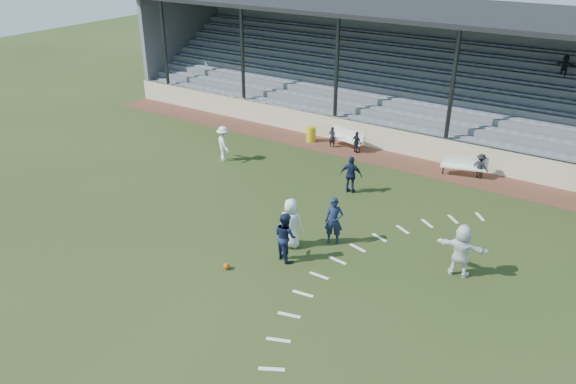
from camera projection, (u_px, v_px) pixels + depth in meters
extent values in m
plane|color=#2A3817|center=(250.00, 251.00, 19.86)|extent=(90.00, 90.00, 0.00)
cube|color=#572E23|center=(376.00, 156.00, 27.78)|extent=(34.00, 2.00, 0.02)
cube|color=beige|center=(386.00, 139.00, 28.31)|extent=(34.00, 0.18, 1.20)
cube|color=white|center=(346.00, 140.00, 28.61)|extent=(2.04, 0.74, 0.06)
cube|color=white|center=(349.00, 134.00, 28.67)|extent=(1.98, 0.40, 0.54)
cylinder|color=#292A2F|center=(333.00, 140.00, 29.23)|extent=(0.06, 0.06, 0.40)
cylinder|color=#292A2F|center=(360.00, 148.00, 28.19)|extent=(0.06, 0.06, 0.40)
cube|color=white|center=(463.00, 168.00, 25.41)|extent=(2.03, 0.92, 0.06)
cube|color=white|center=(465.00, 161.00, 25.47)|extent=(1.94, 0.59, 0.54)
cylinder|color=#292A2F|center=(443.00, 170.00, 25.74)|extent=(0.06, 0.06, 0.40)
cylinder|color=#292A2F|center=(482.00, 175.00, 25.28)|extent=(0.06, 0.06, 0.40)
cylinder|color=gold|center=(311.00, 134.00, 29.51)|extent=(0.50, 0.50, 0.79)
sphere|color=#C64C0B|center=(227.00, 266.00, 18.78)|extent=(0.22, 0.22, 0.22)
imported|color=white|center=(291.00, 223.00, 19.76)|extent=(1.02, 0.79, 1.85)
imported|color=#151E3B|center=(334.00, 221.00, 19.98)|extent=(0.77, 0.64, 1.79)
imported|color=#151E3B|center=(285.00, 236.00, 19.03)|extent=(1.05, 0.94, 1.76)
imported|color=white|center=(224.00, 144.00, 27.02)|extent=(1.28, 1.14, 1.72)
imported|color=#151E3B|center=(351.00, 175.00, 23.80)|extent=(1.01, 0.57, 1.63)
imported|color=white|center=(461.00, 250.00, 18.16)|extent=(1.76, 0.72, 1.85)
imported|color=black|center=(332.00, 137.00, 28.70)|extent=(0.42, 0.29, 1.08)
imported|color=black|center=(357.00, 142.00, 27.99)|extent=(0.70, 0.48, 1.10)
imported|color=black|center=(480.00, 166.00, 25.21)|extent=(0.82, 0.58, 1.15)
cube|color=slate|center=(390.00, 136.00, 28.73)|extent=(34.00, 0.80, 1.20)
cube|color=gray|center=(392.00, 123.00, 28.52)|extent=(33.00, 0.28, 0.10)
cube|color=slate|center=(397.00, 128.00, 29.24)|extent=(34.00, 0.80, 1.60)
cube|color=gray|center=(399.00, 112.00, 28.95)|extent=(33.00, 0.28, 0.10)
cube|color=slate|center=(403.00, 120.00, 29.76)|extent=(34.00, 0.80, 2.00)
cube|color=gray|center=(405.00, 100.00, 29.38)|extent=(33.00, 0.28, 0.10)
cube|color=slate|center=(409.00, 113.00, 30.28)|extent=(34.00, 0.80, 2.40)
cube|color=gray|center=(412.00, 89.00, 29.81)|extent=(33.00, 0.28, 0.10)
cube|color=slate|center=(415.00, 105.00, 30.79)|extent=(34.00, 0.80, 2.80)
cube|color=gray|center=(418.00, 79.00, 30.24)|extent=(33.00, 0.28, 0.10)
cube|color=slate|center=(421.00, 98.00, 31.31)|extent=(34.00, 0.80, 3.20)
cube|color=gray|center=(424.00, 68.00, 30.67)|extent=(33.00, 0.28, 0.10)
cube|color=slate|center=(426.00, 91.00, 31.83)|extent=(34.00, 0.80, 3.60)
cube|color=gray|center=(430.00, 58.00, 31.09)|extent=(33.00, 0.28, 0.10)
cube|color=slate|center=(431.00, 85.00, 32.34)|extent=(34.00, 0.80, 4.00)
cube|color=gray|center=(436.00, 49.00, 31.52)|extent=(33.00, 0.28, 0.10)
cube|color=slate|center=(437.00, 78.00, 32.86)|extent=(34.00, 0.80, 4.40)
cube|color=gray|center=(442.00, 39.00, 31.95)|extent=(33.00, 0.28, 0.10)
cube|color=slate|center=(442.00, 59.00, 32.88)|extent=(34.00, 0.40, 6.40)
cube|color=slate|center=(185.00, 39.00, 38.43)|extent=(0.30, 7.80, 6.40)
cube|color=black|center=(424.00, 9.00, 28.49)|extent=(34.60, 9.00, 0.22)
cylinder|color=#292A2F|center=(165.00, 52.00, 34.59)|extent=(0.20, 0.20, 6.50)
cylinder|color=#292A2F|center=(243.00, 64.00, 31.65)|extent=(0.20, 0.20, 6.50)
cylinder|color=#292A2F|center=(336.00, 79.00, 28.71)|extent=(0.20, 0.20, 6.50)
cylinder|color=#292A2F|center=(451.00, 97.00, 25.76)|extent=(0.20, 0.20, 6.50)
cylinder|color=#292A2F|center=(387.00, 127.00, 28.03)|extent=(34.00, 0.05, 0.05)
imported|color=black|center=(565.00, 66.00, 27.49)|extent=(1.02, 0.49, 1.05)
cube|color=white|center=(480.00, 217.00, 22.15)|extent=(0.54, 0.61, 0.01)
cube|color=white|center=(453.00, 219.00, 21.96)|extent=(0.59, 0.56, 0.01)
cube|color=white|center=(427.00, 223.00, 21.65)|extent=(0.64, 0.51, 0.01)
cube|color=white|center=(403.00, 230.00, 21.22)|extent=(0.67, 0.44, 0.01)
cube|color=white|center=(380.00, 238.00, 20.67)|extent=(0.70, 0.37, 0.01)
cube|color=white|center=(358.00, 248.00, 20.03)|extent=(0.71, 0.29, 0.01)
cube|color=white|center=(338.00, 260.00, 19.29)|extent=(0.71, 0.21, 0.01)
cube|color=white|center=(319.00, 276.00, 18.46)|extent=(0.70, 0.12, 0.01)
cube|color=white|center=(303.00, 294.00, 17.57)|extent=(0.71, 0.21, 0.01)
cube|color=white|center=(289.00, 315.00, 16.62)|extent=(0.71, 0.29, 0.01)
cube|color=white|center=(278.00, 340.00, 15.63)|extent=(0.70, 0.37, 0.01)
cube|color=white|center=(272.00, 369.00, 14.61)|extent=(0.67, 0.44, 0.01)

